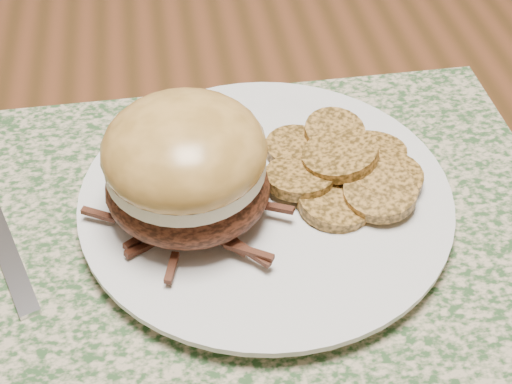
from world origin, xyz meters
TOP-DOWN VIEW (x-y plane):
  - placemat at (0.25, -0.21)m, footprint 0.45×0.33m
  - dinner_plate at (0.26, -0.20)m, footprint 0.26×0.26m
  - pork_sandwich at (0.20, -0.20)m, footprint 0.15×0.15m
  - roasted_potatoes at (0.32, -0.19)m, footprint 0.14×0.14m

SIDE VIEW (x-z plane):
  - placemat at x=0.25m, z-range 0.75..0.75m
  - dinner_plate at x=0.26m, z-range 0.75..0.77m
  - roasted_potatoes at x=0.32m, z-range 0.76..0.80m
  - pork_sandwich at x=0.20m, z-range 0.77..0.86m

